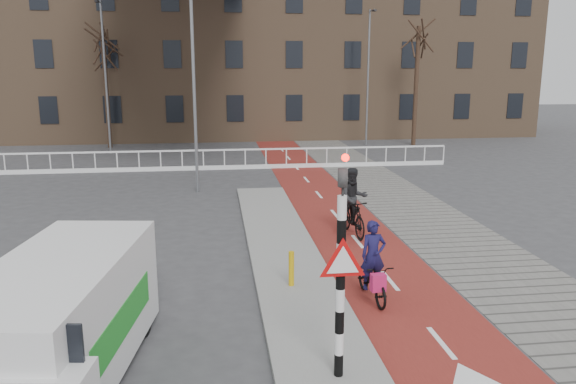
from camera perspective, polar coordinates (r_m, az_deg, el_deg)
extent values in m
plane|color=#38383A|center=(11.15, 5.95, -13.12)|extent=(120.00, 120.00, 0.00)
cube|color=maroon|center=(20.71, 3.66, -0.89)|extent=(2.50, 60.00, 0.01)
cube|color=slate|center=(21.42, 11.03, -0.65)|extent=(3.00, 60.00, 0.01)
cube|color=gray|center=(14.66, -0.34, -6.37)|extent=(1.80, 16.00, 0.12)
cylinder|color=black|center=(8.61, 5.33, -9.75)|extent=(0.14, 0.14, 2.88)
imported|color=black|center=(8.10, 5.59, 2.39)|extent=(0.13, 0.16, 0.80)
cylinder|color=#FF0C05|center=(7.93, 5.85, 3.49)|extent=(0.11, 0.02, 0.11)
cylinder|color=#CA9E0B|center=(12.40, 0.34, -7.78)|extent=(0.12, 0.12, 0.78)
imported|color=black|center=(12.10, 8.56, -8.84)|extent=(0.68, 1.65, 0.85)
imported|color=#16133E|center=(11.91, 8.65, -6.36)|extent=(0.56, 0.39, 1.47)
cube|color=#BE1A55|center=(11.54, 9.14, -9.07)|extent=(0.31, 0.21, 0.36)
imported|color=black|center=(16.46, 6.61, -2.48)|extent=(0.73, 1.91, 1.12)
imported|color=black|center=(16.32, 6.66, -0.60)|extent=(0.92, 0.76, 1.75)
cube|color=silver|center=(9.47, -22.07, -11.84)|extent=(2.45, 4.81, 1.84)
cube|color=green|center=(9.31, -16.34, -12.49)|extent=(0.42, 2.92, 0.55)
cube|color=black|center=(7.62, -26.02, -15.01)|extent=(1.65, 0.28, 0.90)
cylinder|color=black|center=(11.36, -22.46, -11.77)|extent=(0.32, 0.67, 0.64)
cylinder|color=black|center=(10.86, -14.66, -12.34)|extent=(0.32, 0.67, 0.64)
cube|color=silver|center=(27.17, -12.85, 4.07)|extent=(28.00, 0.08, 0.08)
cube|color=silver|center=(27.30, -12.77, 2.31)|extent=(28.00, 0.10, 0.20)
cube|color=#7F6047|center=(41.78, -8.49, 14.07)|extent=(46.00, 10.00, 12.00)
cylinder|color=black|center=(35.82, -17.98, 9.86)|extent=(0.27, 0.27, 6.99)
cylinder|color=black|center=(36.22, 12.88, 10.38)|extent=(0.27, 0.27, 7.25)
cylinder|color=slate|center=(21.86, -9.52, 10.42)|extent=(0.12, 0.12, 8.12)
cylinder|color=slate|center=(33.34, -18.03, 10.85)|extent=(0.12, 0.12, 8.32)
cylinder|color=slate|center=(35.88, 8.12, 11.33)|extent=(0.12, 0.12, 8.22)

